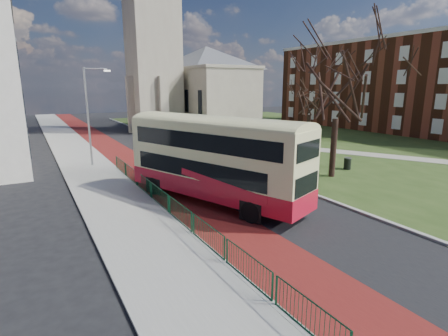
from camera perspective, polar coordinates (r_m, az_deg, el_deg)
ground at (r=16.89m, az=5.51°, el=-10.02°), size 160.00×160.00×0.00m
road_carriageway at (r=34.93m, az=-11.49°, el=2.02°), size 9.00×120.00×0.01m
bus_lane at (r=34.22m, az=-15.78°, el=1.55°), size 3.40×120.00×0.01m
pavement_west at (r=33.55m, az=-22.08°, el=0.94°), size 4.00×120.00×0.12m
kerb_west at (r=33.84m, az=-18.74°, el=1.32°), size 0.25×120.00×0.13m
kerb_east at (r=38.36m, az=-5.90°, el=3.30°), size 0.25×80.00×0.13m
grass_green at (r=49.69m, az=15.68°, el=5.10°), size 40.00×80.00×0.04m
footpath at (r=37.38m, az=22.13°, el=2.11°), size 18.84×32.82×0.03m
pedestrian_railing at (r=18.73m, az=-9.08°, el=-5.93°), size 0.07×24.00×1.12m
gothic_church at (r=55.42m, az=-6.83°, el=19.89°), size 16.38×18.00×40.00m
brick_terrace at (r=58.88m, az=27.44°, el=11.92°), size 10.30×44.30×13.50m
streetlamp at (r=31.06m, az=-21.10°, el=8.58°), size 2.13×0.18×8.00m
bus at (r=19.92m, az=-1.63°, el=1.95°), size 6.67×11.73×4.83m
winter_tree_near at (r=26.65m, az=18.27°, el=14.87°), size 8.52×8.52×11.05m
winter_tree_far at (r=47.35m, az=13.90°, el=11.20°), size 6.78×6.78×7.55m
litter_bin at (r=30.03m, az=19.50°, el=0.72°), size 0.65×0.65×0.97m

